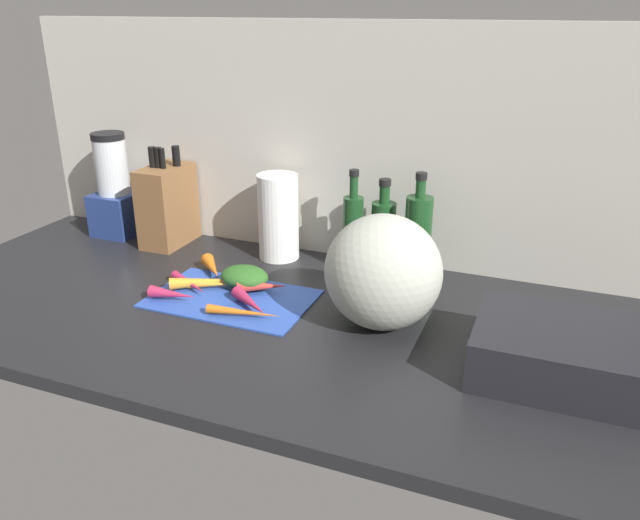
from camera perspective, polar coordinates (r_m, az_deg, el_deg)
The scene contains 20 objects.
ground_plane at distance 143.25cm, azimuth -6.15°, elevation -4.79°, with size 170.00×80.00×3.00cm, color black.
wall_back at distance 165.92cm, azimuth -0.36°, elevation 10.69°, with size 170.00×3.00×60.00cm, color #BCB7AD.
cutting_board at distance 146.48cm, azimuth -8.06°, elevation -3.42°, with size 36.96×23.61×0.80cm, color #2D51B7.
carrot_0 at distance 158.06cm, azimuth -9.76°, elevation -0.70°, with size 3.40×3.40×11.66cm, color orange.
carrot_1 at distance 150.61cm, azimuth -9.86°, elevation -2.16°, with size 2.18×2.18×11.01cm, color orange.
carrot_2 at distance 136.34cm, azimuth -6.97°, elevation -4.74°, with size 2.03×2.03×16.53cm, color orange.
carrot_3 at distance 151.17cm, azimuth -10.24°, elevation -1.95°, with size 2.88×2.88×17.37cm, color orange.
carrot_4 at distance 139.38cm, azimuth -6.36°, elevation -3.85°, with size 3.00×3.00×12.93cm, color #B2264C.
carrot_5 at distance 146.45cm, azimuth -13.28°, elevation -3.04°, with size 2.85×2.85×11.11cm, color #B2264C.
carrot_6 at distance 151.78cm, azimuth -11.80°, elevation -2.10°, with size 2.24×2.24×13.47cm, color #B2264C.
carrot_7 at distance 146.68cm, azimuth -5.29°, elevation -2.39°, with size 3.16×3.16×11.45cm, color red.
carrot_greens_pile at distance 149.88cm, azimuth -6.88°, elevation -1.52°, with size 11.79×9.07×4.99cm, color #2D6023.
winter_squash at distance 129.70cm, azimuth 5.75°, elevation -1.10°, with size 24.47×23.28×24.29cm, color #B2B7A8.
knife_block at distance 180.62cm, azimuth -13.70°, elevation 4.91°, with size 9.81×16.94×27.58cm.
blender_appliance at distance 192.03cm, azimuth -18.17°, elevation 5.92°, with size 12.15×12.15×29.88cm.
paper_towel_roll at distance 165.59cm, azimuth -3.81°, elevation 3.93°, with size 10.67×10.67×22.69cm, color white.
bottle_0 at distance 157.62cm, azimuth 3.01°, elevation 2.63°, with size 5.11×5.11×26.20cm.
bottle_1 at distance 156.25cm, azimuth 5.74°, elevation 2.18°, with size 6.12×6.12×24.45cm.
bottle_2 at distance 151.25cm, azimuth 8.86°, elevation 1.90°, with size 6.45×6.45×27.55cm.
dish_rack at distance 122.73cm, azimuth 20.79°, elevation -7.86°, with size 29.57×24.13×9.53cm, color black.
Camera 1 is at (61.15, -112.06, 63.48)cm, focal length 35.20 mm.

